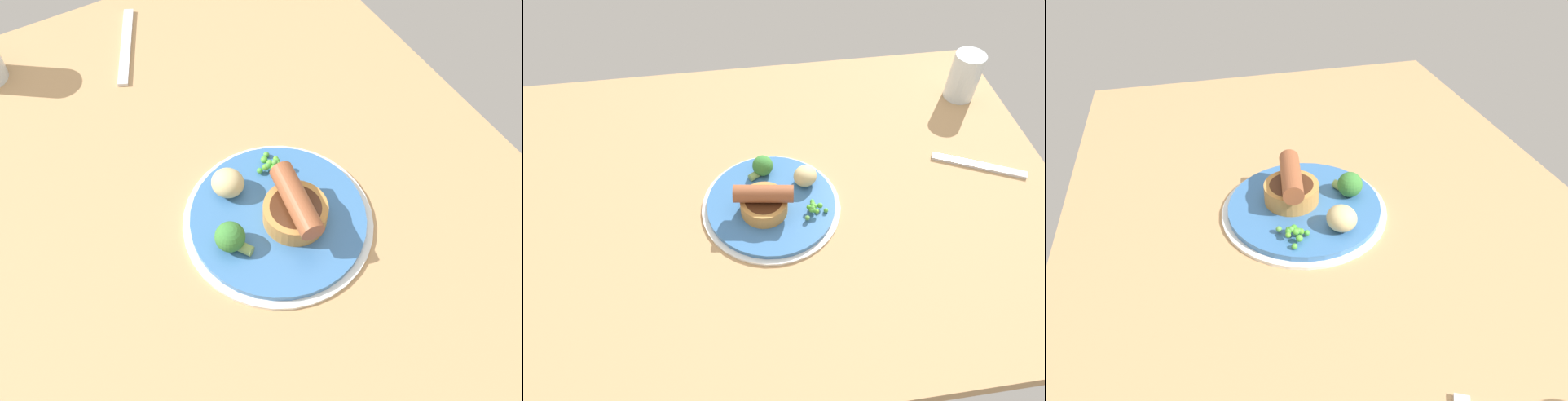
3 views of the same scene
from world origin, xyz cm
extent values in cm
cube|color=tan|center=(0.00, 0.00, 1.50)|extent=(110.00, 80.00, 3.00)
cylinder|color=silver|center=(0.47, -3.73, 3.25)|extent=(25.17, 25.17, 0.50)
cylinder|color=#386BA8|center=(0.47, -3.73, 3.70)|extent=(23.16, 23.16, 1.40)
cylinder|color=#BC8442|center=(-1.44, -5.38, 5.86)|extent=(8.35, 8.35, 2.93)
cylinder|color=#472614|center=(-1.44, -5.38, 7.18)|extent=(6.68, 6.68, 0.30)
cylinder|color=brown|center=(-1.44, -5.38, 8.86)|extent=(10.60, 4.55, 3.07)
sphere|color=#589743|center=(5.71, -8.78, 5.16)|extent=(0.87, 0.87, 0.87)
sphere|color=green|center=(6.33, -6.75, 5.54)|extent=(0.91, 0.91, 0.91)
sphere|color=#429337|center=(7.08, -6.32, 5.47)|extent=(0.92, 0.92, 0.92)
sphere|color=#4C9D3C|center=(6.89, -7.27, 5.80)|extent=(0.91, 0.91, 0.91)
sphere|color=green|center=(7.07, -7.71, 5.68)|extent=(0.87, 0.87, 0.87)
sphere|color=green|center=(8.37, -6.47, 5.28)|extent=(0.99, 0.99, 0.99)
sphere|color=green|center=(6.67, -7.61, 5.66)|extent=(0.80, 0.80, 0.80)
sphere|color=#519A2C|center=(7.15, -5.95, 5.35)|extent=(0.93, 0.93, 0.93)
sphere|color=#50A734|center=(7.31, -6.72, 5.59)|extent=(0.96, 0.96, 0.96)
sphere|color=#50A236|center=(6.57, -7.53, 5.62)|extent=(0.76, 0.76, 0.76)
sphere|color=#57A630|center=(7.57, -7.85, 5.49)|extent=(0.79, 0.79, 0.79)
sphere|color=green|center=(7.24, -5.12, 5.00)|extent=(0.82, 0.82, 0.82)
sphere|color=#4C9E38|center=(9.30, -7.36, 4.82)|extent=(0.85, 0.85, 0.85)
sphere|color=#387A33|center=(-0.63, 3.66, 6.35)|extent=(3.89, 3.89, 3.89)
cylinder|color=#7A9E56|center=(-2.41, 2.50, 5.08)|extent=(2.35, 2.18, 1.36)
ellipsoid|color=#CCB77F|center=(6.80, 0.04, 6.26)|extent=(6.07, 6.02, 3.71)
camera|label=1|loc=(-33.81, 18.38, 68.63)|focal=40.00mm
camera|label=2|loc=(-5.32, -56.57, 69.07)|focal=32.00mm
camera|label=3|loc=(54.35, -16.84, 47.46)|focal=32.00mm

